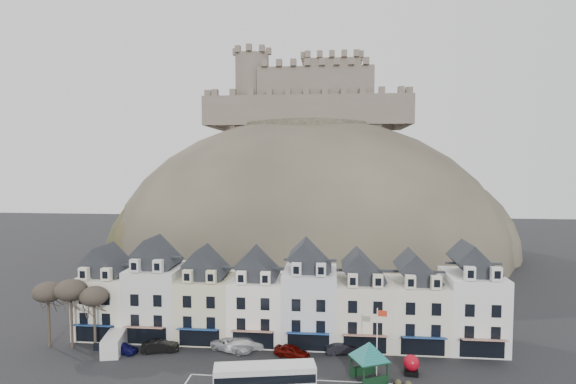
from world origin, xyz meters
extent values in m
cube|color=silver|center=(-23.80, 16.00, 4.00)|extent=(6.80, 8.00, 8.00)
cube|color=black|center=(-23.80, 16.00, 9.20)|extent=(6.80, 5.76, 2.80)
cube|color=silver|center=(-25.30, 12.40, 8.90)|extent=(1.20, 0.80, 1.60)
cube|color=silver|center=(-22.30, 12.40, 8.90)|extent=(1.20, 0.80, 1.60)
cube|color=black|center=(-23.80, 11.97, 1.30)|extent=(5.10, 0.06, 2.20)
cube|color=navy|center=(-23.80, 11.30, 2.60)|extent=(5.10, 1.29, 0.43)
cube|color=silver|center=(-17.00, 16.00, 4.60)|extent=(6.80, 8.00, 9.20)
cube|color=black|center=(-17.00, 16.00, 10.40)|extent=(6.80, 5.76, 2.80)
cube|color=silver|center=(-18.50, 12.40, 10.10)|extent=(1.20, 0.80, 1.60)
cube|color=silver|center=(-15.50, 12.40, 10.10)|extent=(1.20, 0.80, 1.60)
cube|color=black|center=(-17.00, 11.97, 1.30)|extent=(5.10, 0.06, 2.20)
cube|color=maroon|center=(-17.00, 11.30, 2.60)|extent=(5.10, 1.29, 0.43)
cube|color=beige|center=(-10.20, 16.00, 4.00)|extent=(6.80, 8.00, 8.00)
cube|color=black|center=(-10.20, 16.00, 9.20)|extent=(6.80, 5.76, 2.80)
cube|color=beige|center=(-11.70, 12.40, 8.90)|extent=(1.20, 0.80, 1.60)
cube|color=beige|center=(-8.70, 12.40, 8.90)|extent=(1.20, 0.80, 1.60)
cube|color=black|center=(-10.20, 11.97, 1.30)|extent=(5.10, 0.06, 2.20)
cube|color=navy|center=(-10.20, 11.30, 2.60)|extent=(5.10, 1.29, 0.43)
cube|color=white|center=(-3.40, 16.00, 4.00)|extent=(6.80, 8.00, 8.00)
cube|color=black|center=(-3.40, 16.00, 9.20)|extent=(6.80, 5.76, 2.80)
cube|color=white|center=(-4.90, 12.40, 8.90)|extent=(1.20, 0.80, 1.60)
cube|color=white|center=(-1.90, 12.40, 8.90)|extent=(1.20, 0.80, 1.60)
cube|color=black|center=(-3.40, 11.97, 1.30)|extent=(5.10, 0.06, 2.20)
cube|color=maroon|center=(-3.40, 11.30, 2.60)|extent=(5.10, 1.29, 0.43)
cube|color=silver|center=(3.40, 16.00, 4.60)|extent=(6.80, 8.00, 9.20)
cube|color=black|center=(3.40, 16.00, 10.40)|extent=(6.80, 5.76, 2.80)
cube|color=silver|center=(1.90, 12.40, 10.10)|extent=(1.20, 0.80, 1.60)
cube|color=silver|center=(4.90, 12.40, 10.10)|extent=(1.20, 0.80, 1.60)
cube|color=black|center=(3.40, 11.97, 1.30)|extent=(5.10, 0.06, 2.20)
cube|color=navy|center=(3.40, 11.30, 2.60)|extent=(5.10, 1.29, 0.43)
cube|color=silver|center=(10.20, 16.00, 4.00)|extent=(6.80, 8.00, 8.00)
cube|color=black|center=(10.20, 16.00, 9.20)|extent=(6.80, 5.76, 2.80)
cube|color=silver|center=(8.70, 12.40, 8.90)|extent=(1.20, 0.80, 1.60)
cube|color=silver|center=(11.70, 12.40, 8.90)|extent=(1.20, 0.80, 1.60)
cube|color=black|center=(10.20, 11.97, 1.30)|extent=(5.10, 0.06, 2.20)
cube|color=maroon|center=(10.20, 11.30, 2.60)|extent=(5.10, 1.29, 0.43)
cube|color=#EBE7CC|center=(17.00, 16.00, 4.00)|extent=(6.80, 8.00, 8.00)
cube|color=black|center=(17.00, 16.00, 9.20)|extent=(6.80, 5.76, 2.80)
cube|color=#EBE7CC|center=(15.50, 12.40, 8.90)|extent=(1.20, 0.80, 1.60)
cube|color=#EBE7CC|center=(18.50, 12.40, 8.90)|extent=(1.20, 0.80, 1.60)
cube|color=black|center=(17.00, 11.97, 1.30)|extent=(5.10, 0.06, 2.20)
cube|color=navy|center=(17.00, 11.30, 2.60)|extent=(5.10, 1.29, 0.43)
cube|color=white|center=(23.80, 16.00, 4.60)|extent=(6.80, 8.00, 9.20)
cube|color=black|center=(23.80, 16.00, 10.40)|extent=(6.80, 5.76, 2.80)
cube|color=white|center=(22.30, 12.40, 10.10)|extent=(1.20, 0.80, 1.60)
cube|color=white|center=(25.30, 12.40, 10.10)|extent=(1.20, 0.80, 1.60)
cube|color=black|center=(23.80, 11.97, 1.30)|extent=(5.10, 0.06, 2.20)
cube|color=maroon|center=(23.80, 11.30, 2.60)|extent=(5.10, 1.29, 0.43)
ellipsoid|color=#353029|center=(0.00, 70.00, 0.00)|extent=(96.00, 76.00, 68.00)
ellipsoid|color=#28341A|center=(-22.00, 64.00, 0.00)|extent=(52.00, 44.00, 42.00)
ellipsoid|color=#353029|center=(24.00, 74.00, 0.00)|extent=(56.00, 48.00, 46.00)
ellipsoid|color=#28341A|center=(-4.00, 56.00, 0.00)|extent=(40.00, 28.00, 28.00)
ellipsoid|color=#353029|center=(10.00, 58.00, 0.00)|extent=(36.00, 28.00, 24.00)
cylinder|color=#353029|center=(0.00, 70.00, 31.00)|extent=(30.00, 30.00, 3.00)
cube|color=#66594E|center=(0.00, 66.00, 35.50)|extent=(48.00, 2.20, 7.00)
cube|color=#66594E|center=(0.00, 86.00, 35.50)|extent=(48.00, 2.20, 7.00)
cube|color=#66594E|center=(-24.00, 76.00, 35.50)|extent=(2.20, 22.00, 7.00)
cube|color=#66594E|center=(24.00, 76.00, 35.50)|extent=(2.20, 22.00, 7.00)
cube|color=#66594E|center=(2.00, 76.00, 41.00)|extent=(28.00, 18.00, 10.00)
cube|color=#66594E|center=(6.00, 78.00, 42.50)|extent=(14.00, 12.00, 13.00)
cylinder|color=#66594E|center=(-14.00, 72.00, 41.00)|extent=(8.40, 8.40, 18.00)
cylinder|color=silver|center=(6.00, 78.00, 51.50)|extent=(0.16, 0.16, 5.00)
cylinder|color=#342921|center=(-29.00, 10.50, 2.87)|extent=(0.32, 0.32, 5.74)
ellipsoid|color=#383028|center=(-29.00, 10.50, 6.97)|extent=(3.61, 3.61, 2.54)
cylinder|color=#342921|center=(-26.00, 10.50, 3.01)|extent=(0.32, 0.32, 6.02)
ellipsoid|color=#383028|center=(-26.00, 10.50, 7.31)|extent=(3.78, 3.78, 2.67)
cylinder|color=#342921|center=(-23.00, 10.50, 2.73)|extent=(0.32, 0.32, 5.46)
ellipsoid|color=#383028|center=(-23.00, 10.50, 6.63)|extent=(3.43, 3.43, 2.42)
cube|color=silver|center=(-0.44, 1.97, 1.67)|extent=(10.42, 4.18, 2.33)
cube|color=black|center=(-0.44, 1.97, 1.80)|extent=(10.24, 4.21, 0.88)
cube|color=silver|center=(-0.44, 1.97, 2.73)|extent=(10.21, 4.05, 0.23)
cube|color=orange|center=(4.51, 2.92, 2.57)|extent=(0.26, 1.10, 0.26)
cylinder|color=black|center=(2.36, 3.57, 0.42)|extent=(0.93, 0.46, 0.89)
cube|color=black|center=(8.34, 6.01, 1.22)|extent=(0.20, 0.20, 2.44)
cube|color=black|center=(10.84, 7.16, 1.22)|extent=(0.20, 0.20, 2.44)
cube|color=black|center=(9.48, 3.51, 1.22)|extent=(0.20, 0.20, 2.44)
cube|color=black|center=(11.98, 4.66, 1.22)|extent=(0.20, 0.20, 2.44)
cube|color=black|center=(10.16, 5.34, 2.44)|extent=(4.45, 4.45, 0.12)
cone|color=#125051|center=(10.16, 5.34, 3.36)|extent=(6.13, 6.13, 1.83)
cube|color=black|center=(14.88, 7.36, 0.28)|extent=(1.61, 1.61, 0.56)
sphere|color=#A10918|center=(14.88, 7.36, 1.29)|extent=(1.75, 1.75, 1.75)
cylinder|color=silver|center=(11.09, 6.70, 3.74)|extent=(0.11, 0.11, 7.47)
cube|color=red|center=(11.60, 6.65, 6.91)|extent=(1.03, 0.12, 0.65)
cube|color=silver|center=(-20.15, 9.73, 1.09)|extent=(3.09, 5.13, 2.19)
cube|color=black|center=(-20.15, 9.73, 1.51)|extent=(1.95, 0.52, 0.94)
sphere|color=#28341A|center=(13.00, 4.04, 0.64)|extent=(0.68, 0.68, 0.68)
imported|color=#0D0D44|center=(-18.99, 9.50, 0.65)|extent=(4.04, 2.20, 1.30)
imported|color=black|center=(-14.62, 10.29, 0.73)|extent=(4.67, 2.56, 1.46)
imported|color=#B2B3BA|center=(-5.91, 11.64, 0.75)|extent=(5.81, 4.11, 1.49)
imported|color=white|center=(-4.40, 12.00, 0.77)|extent=(5.69, 4.11, 1.53)
imported|color=#4C0704|center=(1.54, 10.38, 0.73)|extent=(4.62, 3.14, 1.46)
imported|color=black|center=(7.52, 12.00, 0.67)|extent=(4.31, 2.29, 1.35)
camera|label=1|loc=(6.09, -41.23, 23.12)|focal=28.00mm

